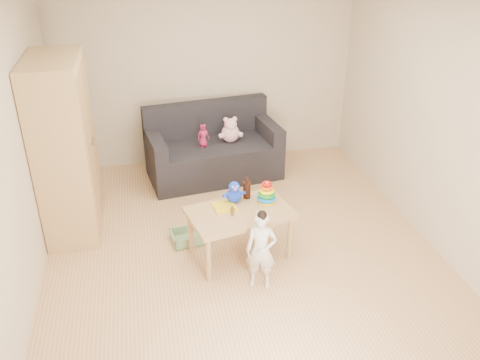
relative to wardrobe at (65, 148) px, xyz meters
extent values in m
plane|color=tan|center=(1.72, -0.76, -0.95)|extent=(4.50, 4.50, 0.00)
plane|color=beige|center=(1.72, 1.49, 0.35)|extent=(4.00, 0.00, 4.00)
plane|color=beige|center=(1.72, -3.01, 0.35)|extent=(4.00, 0.00, 4.00)
plane|color=beige|center=(-0.28, -0.76, 0.35)|extent=(0.00, 4.50, 4.50)
plane|color=beige|center=(3.72, -0.76, 0.35)|extent=(0.00, 4.50, 4.50)
cube|color=tan|center=(0.00, 0.00, 0.00)|extent=(0.53, 1.06, 1.91)
cube|color=black|center=(1.71, 0.90, -0.72)|extent=(1.79, 1.07, 0.48)
cube|color=tan|center=(1.69, -0.94, -0.69)|extent=(1.12, 0.84, 0.53)
imported|color=silver|center=(1.78, -1.44, -0.57)|extent=(0.33, 0.28, 0.77)
imported|color=#AB2051|center=(1.57, 0.82, -0.33)|extent=(0.17, 0.14, 0.30)
cylinder|color=yellow|center=(1.99, -0.81, -0.41)|extent=(0.18, 0.18, 0.02)
cylinder|color=silver|center=(1.99, -0.81, -0.31)|extent=(0.02, 0.02, 0.21)
torus|color=#0E79E9|center=(1.99, -0.81, -0.38)|extent=(0.20, 0.20, 0.04)
torus|color=#158A28|center=(1.99, -0.81, -0.34)|extent=(0.18, 0.18, 0.04)
torus|color=#E6FF0D|center=(1.99, -0.81, -0.30)|extent=(0.15, 0.15, 0.04)
torus|color=#F8560D|center=(1.99, -0.81, -0.26)|extent=(0.13, 0.13, 0.04)
torus|color=red|center=(1.99, -0.81, -0.22)|extent=(0.11, 0.11, 0.04)
cylinder|color=black|center=(1.81, -0.68, -0.34)|extent=(0.08, 0.08, 0.18)
cylinder|color=black|center=(1.81, -0.68, -0.23)|extent=(0.04, 0.04, 0.05)
cylinder|color=black|center=(1.81, -0.68, -0.20)|extent=(0.04, 0.04, 0.01)
cube|color=yellow|center=(1.55, -0.84, -0.42)|extent=(0.25, 0.25, 0.02)
camera|label=1|loc=(0.82, -5.15, 2.17)|focal=38.00mm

